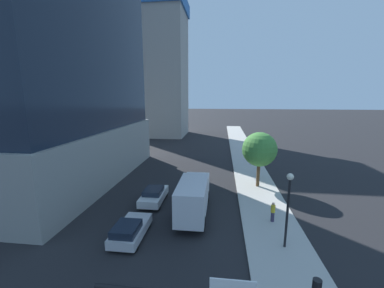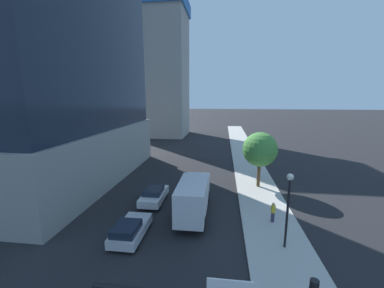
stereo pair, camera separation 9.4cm
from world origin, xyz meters
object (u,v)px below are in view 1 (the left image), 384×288
object	(u,v)px
street_tree	(259,150)
car_silver	(130,230)
car_white	(154,195)
pedestrian_yellow_shirt	(273,212)
construction_building	(159,64)
box_truck	(194,195)
street_lamp	(288,199)

from	to	relation	value
street_tree	car_silver	bearing A→B (deg)	-132.60
street_tree	car_silver	size ratio (longest dim) A/B	1.48
car_white	pedestrian_yellow_shirt	size ratio (longest dim) A/B	2.65
street_tree	car_silver	distance (m)	15.86
construction_building	box_truck	distance (m)	48.02
car_silver	box_truck	size ratio (longest dim) A/B	0.55
street_tree	pedestrian_yellow_shirt	xyz separation A→B (m)	(0.06, -7.85, -3.37)
box_truck	pedestrian_yellow_shirt	size ratio (longest dim) A/B	4.66
car_white	street_lamp	bearing A→B (deg)	-29.10
car_silver	box_truck	bearing A→B (deg)	44.65
construction_building	car_silver	world-z (taller)	construction_building
car_white	pedestrian_yellow_shirt	world-z (taller)	pedestrian_yellow_shirt
construction_building	street_lamp	world-z (taller)	construction_building
street_lamp	car_silver	world-z (taller)	street_lamp
street_lamp	pedestrian_yellow_shirt	world-z (taller)	street_lamp
street_lamp	street_tree	xyz separation A→B (m)	(-0.20, 11.18, 0.79)
construction_building	pedestrian_yellow_shirt	size ratio (longest dim) A/B	25.80
box_truck	pedestrian_yellow_shirt	world-z (taller)	box_truck
construction_building	street_lamp	bearing A→B (deg)	-66.40
street_lamp	pedestrian_yellow_shirt	bearing A→B (deg)	92.54
construction_building	street_tree	world-z (taller)	construction_building
street_lamp	box_truck	xyz separation A→B (m)	(-6.58, 3.84, -1.74)
street_tree	car_white	xyz separation A→B (m)	(-10.45, -5.25, -3.60)
car_silver	pedestrian_yellow_shirt	size ratio (longest dim) A/B	2.56
construction_building	car_white	xyz separation A→B (m)	(9.82, -40.93, -17.27)
construction_building	box_truck	bearing A→B (deg)	-72.10
construction_building	street_lamp	distance (m)	53.14
construction_building	street_lamp	size ratio (longest dim) A/B	8.14
box_truck	car_white	bearing A→B (deg)	152.87
street_tree	box_truck	size ratio (longest dim) A/B	0.81
construction_building	car_white	bearing A→B (deg)	-76.51
street_lamp	box_truck	size ratio (longest dim) A/B	0.68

